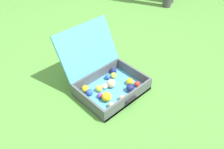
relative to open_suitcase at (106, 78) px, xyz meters
The scene contains 2 objects.
ground_plane 0.15m from the open_suitcase, 163.55° to the right, with size 16.00×16.00×0.00m, color #4C8C38.
open_suitcase is the anchor object (origin of this frame).
Camera 1 is at (-0.91, -1.11, 1.40)m, focal length 37.26 mm.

